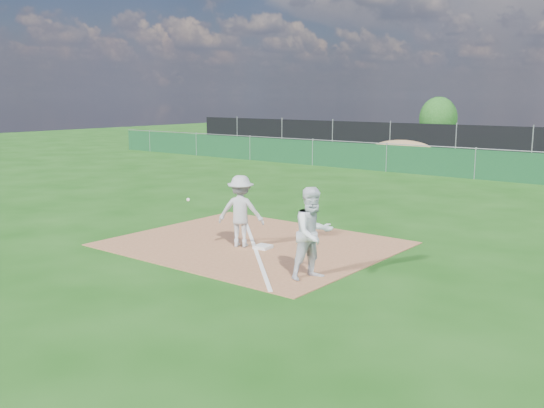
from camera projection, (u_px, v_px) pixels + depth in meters
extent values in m
plane|color=#15480F|center=(422.00, 195.00, 20.82)|extent=(90.00, 90.00, 0.00)
cube|color=#945D3B|center=(253.00, 244.00, 13.87)|extent=(6.00, 5.00, 0.02)
cube|color=white|center=(253.00, 243.00, 13.87)|extent=(5.01, 5.01, 0.01)
cube|color=#103C1E|center=(475.00, 164.00, 24.57)|extent=(44.00, 0.05, 1.20)
ellipsoid|color=#9C784B|center=(402.00, 152.00, 30.33)|extent=(3.38, 2.60, 1.17)
cube|color=black|center=(532.00, 145.00, 30.70)|extent=(46.00, 0.04, 1.80)
cube|color=silver|center=(263.00, 247.00, 13.42)|extent=(0.36, 0.36, 0.07)
imported|color=#BCBCBF|center=(241.00, 211.00, 13.47)|extent=(1.20, 1.01, 1.61)
sphere|color=white|center=(188.00, 200.00, 14.25)|extent=(0.08, 0.08, 0.08)
imported|color=silver|center=(313.00, 234.00, 11.11)|extent=(0.91, 1.02, 1.73)
imported|color=#96999D|center=(445.00, 138.00, 37.22)|extent=(4.64, 2.29, 1.52)
cylinder|color=#382316|center=(437.00, 135.00, 45.08)|extent=(0.24, 0.24, 0.92)
ellipsoid|color=#1A4F16|center=(438.00, 118.00, 44.86)|extent=(2.77, 2.77, 3.19)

